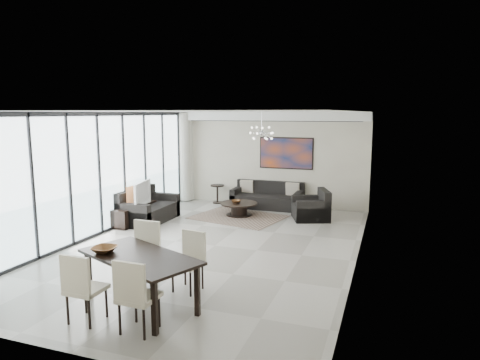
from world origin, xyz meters
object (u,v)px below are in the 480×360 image
at_px(sofa_main, 268,199).
at_px(coffee_table, 239,208).
at_px(television, 138,194).
at_px(dining_table, 140,261).
at_px(tv_console, 135,214).

bearing_deg(sofa_main, coffee_table, -110.84).
relative_size(television, dining_table, 0.52).
height_order(tv_console, dining_table, dining_table).
height_order(tv_console, television, television).
xyz_separation_m(coffee_table, sofa_main, (0.48, 1.27, 0.06)).
xyz_separation_m(coffee_table, television, (-2.16, -1.72, 0.59)).
bearing_deg(tv_console, coffee_table, 36.03).
height_order(sofa_main, dining_table, dining_table).
xyz_separation_m(coffee_table, dining_table, (0.55, -5.90, 0.50)).
relative_size(sofa_main, dining_table, 1.01).
distance_m(coffee_table, television, 2.82).
xyz_separation_m(television, dining_table, (2.71, -4.18, -0.08)).
height_order(coffee_table, tv_console, tv_console).
height_order(sofa_main, tv_console, sofa_main).
distance_m(coffee_table, dining_table, 5.95).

